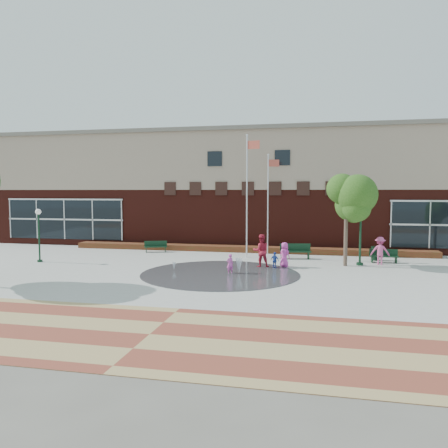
% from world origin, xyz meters
% --- Properties ---
extents(ground, '(120.00, 120.00, 0.00)m').
position_xyz_m(ground, '(0.00, 0.00, 0.00)').
color(ground, '#666056').
rests_on(ground, ground).
extents(plaza_concrete, '(46.00, 18.00, 0.01)m').
position_xyz_m(plaza_concrete, '(0.00, 4.00, 0.00)').
color(plaza_concrete, '#A8A8A0').
rests_on(plaza_concrete, ground).
extents(paver_band, '(46.00, 6.00, 0.01)m').
position_xyz_m(paver_band, '(0.00, -7.00, 0.00)').
color(paver_band, brown).
rests_on(paver_band, ground).
extents(splash_pad, '(8.40, 8.40, 0.01)m').
position_xyz_m(splash_pad, '(0.00, 3.00, 0.00)').
color(splash_pad, '#383A3D').
rests_on(splash_pad, ground).
extents(library_building, '(44.40, 10.40, 9.20)m').
position_xyz_m(library_building, '(0.00, 17.48, 4.64)').
color(library_building, '#481710').
rests_on(library_building, ground).
extents(flower_bed, '(26.00, 1.20, 0.40)m').
position_xyz_m(flower_bed, '(0.00, 11.60, 0.00)').
color(flower_bed, maroon).
rests_on(flower_bed, ground).
extents(flagpole_left, '(0.93, 0.30, 8.09)m').
position_xyz_m(flagpole_left, '(0.52, 8.97, 4.50)').
color(flagpole_left, silver).
rests_on(flagpole_left, ground).
extents(flagpole_right, '(0.80, 0.40, 6.98)m').
position_xyz_m(flagpole_right, '(1.68, 11.01, 3.90)').
color(flagpole_right, silver).
rests_on(flagpole_right, ground).
extents(lamp_left, '(0.35, 0.35, 3.31)m').
position_xyz_m(lamp_left, '(-11.80, 4.52, 2.06)').
color(lamp_left, '#12301C').
rests_on(lamp_left, ground).
extents(lamp_right, '(0.43, 0.43, 4.09)m').
position_xyz_m(lamp_right, '(7.51, 7.36, 2.54)').
color(lamp_right, '#12301C').
rests_on(lamp_right, ground).
extents(bench_left, '(1.67, 1.01, 0.81)m').
position_xyz_m(bench_left, '(-6.33, 10.14, 0.26)').
color(bench_left, '#12301C').
rests_on(bench_left, ground).
extents(bench_mid, '(2.04, 0.88, 0.99)m').
position_xyz_m(bench_mid, '(3.67, 9.07, 0.32)').
color(bench_mid, '#12301C').
rests_on(bench_mid, ground).
extents(bench_right, '(1.70, 0.53, 0.85)m').
position_xyz_m(bench_right, '(9.04, 8.58, 0.27)').
color(bench_right, '#12301C').
rests_on(bench_right, ground).
extents(trash_can, '(0.55, 0.55, 0.90)m').
position_xyz_m(trash_can, '(8.64, 9.48, 0.46)').
color(trash_can, '#12301C').
rests_on(trash_can, ground).
extents(tree_mid, '(3.19, 3.19, 5.38)m').
position_xyz_m(tree_mid, '(6.65, 6.96, 3.92)').
color(tree_mid, '#44342A').
rests_on(tree_mid, ground).
extents(water_jet_a, '(0.41, 0.41, 0.79)m').
position_xyz_m(water_jet_a, '(0.96, 3.37, 0.00)').
color(water_jet_a, white).
rests_on(water_jet_a, ground).
extents(water_jet_b, '(0.20, 0.20, 0.45)m').
position_xyz_m(water_jet_b, '(-2.73, 3.50, 0.00)').
color(water_jet_b, white).
rests_on(water_jet_b, ground).
extents(child_splash, '(0.47, 0.45, 1.08)m').
position_xyz_m(child_splash, '(0.49, 3.21, 0.54)').
color(child_splash, '#E550BC').
rests_on(child_splash, ground).
extents(adult_red, '(1.09, 0.94, 1.91)m').
position_xyz_m(adult_red, '(1.86, 5.60, 0.96)').
color(adult_red, '#B52035').
rests_on(adult_red, ground).
extents(adult_pink, '(0.84, 0.78, 1.45)m').
position_xyz_m(adult_pink, '(3.19, 5.88, 0.72)').
color(adult_pink, '#D23FA9').
rests_on(adult_pink, ground).
extents(child_blue, '(0.60, 0.49, 0.95)m').
position_xyz_m(child_blue, '(2.69, 5.24, 0.48)').
color(child_blue, '#2949AD').
rests_on(child_blue, ground).
extents(person_bench, '(1.15, 0.74, 1.68)m').
position_xyz_m(person_bench, '(8.71, 7.88, 0.84)').
color(person_bench, '#DA4E8E').
rests_on(person_bench, ground).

